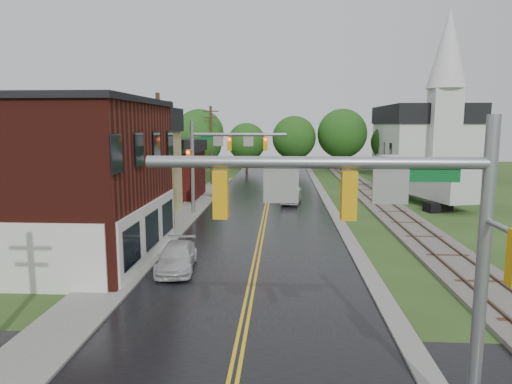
# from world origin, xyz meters

# --- Properties ---
(main_road) EXTENTS (10.00, 90.00, 0.02)m
(main_road) POSITION_xyz_m (0.00, 30.00, 0.00)
(main_road) COLOR black
(main_road) RESTS_ON ground
(curb_right) EXTENTS (0.80, 70.00, 0.12)m
(curb_right) POSITION_xyz_m (5.40, 35.00, 0.00)
(curb_right) COLOR gray
(curb_right) RESTS_ON ground
(sidewalk_left) EXTENTS (2.40, 50.00, 0.12)m
(sidewalk_left) POSITION_xyz_m (-6.20, 25.00, 0.00)
(sidewalk_left) COLOR gray
(sidewalk_left) RESTS_ON ground
(brick_building) EXTENTS (14.30, 10.30, 8.30)m
(brick_building) POSITION_xyz_m (-12.48, 15.00, 4.15)
(brick_building) COLOR #4B1610
(brick_building) RESTS_ON ground
(yellow_house) EXTENTS (8.00, 7.00, 6.40)m
(yellow_house) POSITION_xyz_m (-11.00, 26.00, 3.20)
(yellow_house) COLOR tan
(yellow_house) RESTS_ON ground
(darkred_building) EXTENTS (7.00, 6.00, 4.40)m
(darkred_building) POSITION_xyz_m (-10.00, 35.00, 2.20)
(darkred_building) COLOR #3F0F0C
(darkred_building) RESTS_ON ground
(church) EXTENTS (10.40, 18.40, 20.00)m
(church) POSITION_xyz_m (20.00, 53.74, 5.83)
(church) COLOR silver
(church) RESTS_ON ground
(railroad) EXTENTS (3.20, 80.00, 0.30)m
(railroad) POSITION_xyz_m (10.00, 35.00, 0.11)
(railroad) COLOR #59544C
(railroad) RESTS_ON ground
(traffic_signal_near) EXTENTS (7.34, 0.30, 7.20)m
(traffic_signal_near) POSITION_xyz_m (3.47, 2.00, 4.97)
(traffic_signal_near) COLOR gray
(traffic_signal_near) RESTS_ON ground
(traffic_signal_far) EXTENTS (7.34, 0.43, 7.20)m
(traffic_signal_far) POSITION_xyz_m (-3.47, 27.00, 4.97)
(traffic_signal_far) COLOR gray
(traffic_signal_far) RESTS_ON ground
(utility_pole_b) EXTENTS (1.80, 0.28, 9.00)m
(utility_pole_b) POSITION_xyz_m (-6.80, 22.00, 4.72)
(utility_pole_b) COLOR #382616
(utility_pole_b) RESTS_ON ground
(utility_pole_c) EXTENTS (1.80, 0.28, 9.00)m
(utility_pole_c) POSITION_xyz_m (-6.80, 44.00, 4.72)
(utility_pole_c) COLOR #382616
(utility_pole_c) RESTS_ON ground
(tree_left_b) EXTENTS (7.60, 7.60, 9.69)m
(tree_left_b) POSITION_xyz_m (-17.85, 31.90, 5.72)
(tree_left_b) COLOR black
(tree_left_b) RESTS_ON ground
(tree_left_c) EXTENTS (6.00, 6.00, 7.65)m
(tree_left_c) POSITION_xyz_m (-13.85, 39.90, 4.51)
(tree_left_c) COLOR black
(tree_left_c) RESTS_ON ground
(tree_left_e) EXTENTS (6.40, 6.40, 8.16)m
(tree_left_e) POSITION_xyz_m (-8.85, 45.90, 4.81)
(tree_left_e) COLOR black
(tree_left_e) RESTS_ON ground
(suv_dark) EXTENTS (2.88, 5.20, 1.38)m
(suv_dark) POSITION_xyz_m (0.80, 40.28, 0.69)
(suv_dark) COLOR black
(suv_dark) RESTS_ON ground
(sedan_silver) EXTENTS (2.00, 4.34, 1.38)m
(sedan_silver) POSITION_xyz_m (2.13, 32.20, 0.69)
(sedan_silver) COLOR #AFB0B4
(sedan_silver) RESTS_ON ground
(pickup_white) EXTENTS (2.12, 4.36, 1.22)m
(pickup_white) POSITION_xyz_m (-3.75, 13.42, 0.61)
(pickup_white) COLOR silver
(pickup_white) RESTS_ON ground
(semi_trailer) EXTENTS (5.76, 12.54, 3.87)m
(semi_trailer) POSITION_xyz_m (13.80, 33.61, 2.30)
(semi_trailer) COLOR black
(semi_trailer) RESTS_ON ground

